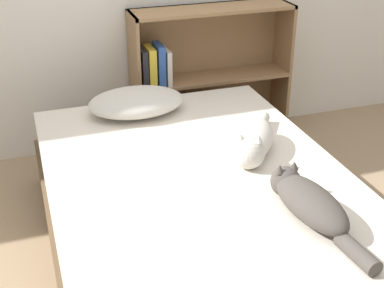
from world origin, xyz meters
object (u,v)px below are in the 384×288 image
object	(u,v)px
cat_light	(253,141)
bookshelf	(203,73)
bed	(203,223)
cat_dark	(309,202)
pillow	(136,102)

from	to	relation	value
cat_light	bookshelf	distance (m)	1.05
bed	cat_dark	world-z (taller)	cat_dark
bed	pillow	size ratio (longest dim) A/B	3.81
bookshelf	cat_dark	bearing A→B (deg)	-95.03
cat_light	cat_dark	xyz separation A→B (m)	(-0.01, -0.51, -0.00)
cat_light	cat_dark	bearing A→B (deg)	32.59
pillow	cat_dark	xyz separation A→B (m)	(0.39, -1.13, -0.00)
pillow	bookshelf	xyz separation A→B (m)	(0.53, 0.43, -0.05)
bed	cat_light	size ratio (longest dim) A/B	3.99
bed	bookshelf	bearing A→B (deg)	70.41
pillow	bookshelf	distance (m)	0.68
pillow	bookshelf	world-z (taller)	bookshelf
bed	cat_dark	size ratio (longest dim) A/B	3.27
cat_light	bed	bearing A→B (deg)	-30.02
bed	pillow	xyz separation A→B (m)	(-0.10, 0.76, 0.28)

